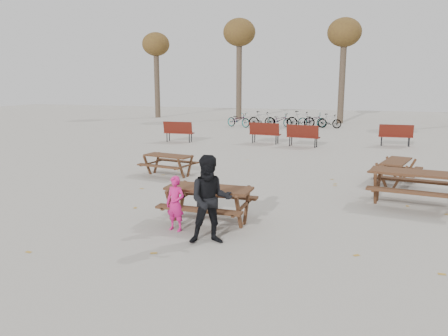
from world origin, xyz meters
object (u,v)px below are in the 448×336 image
(picnic_table_north, at_px, (169,165))
(main_picnic_table, at_px, (209,196))
(soda_bottle, at_px, (197,186))
(picnic_table_far, at_px, (396,172))
(adult, at_px, (210,200))
(picnic_table_east, at_px, (413,189))
(child, at_px, (175,204))
(food_tray, at_px, (204,187))

(picnic_table_north, bearing_deg, main_picnic_table, -45.41)
(soda_bottle, relative_size, picnic_table_far, 0.11)
(adult, bearing_deg, picnic_table_east, 23.16)
(main_picnic_table, xyz_separation_m, picnic_table_far, (3.94, 5.28, -0.25))
(main_picnic_table, distance_m, adult, 1.24)
(adult, distance_m, picnic_table_far, 7.31)
(child, bearing_deg, adult, -17.80)
(child, bearing_deg, main_picnic_table, 64.22)
(food_tray, xyz_separation_m, soda_bottle, (-0.09, -0.15, 0.05))
(soda_bottle, relative_size, picnic_table_east, 0.09)
(picnic_table_north, bearing_deg, picnic_table_east, -1.55)
(soda_bottle, bearing_deg, picnic_table_far, 53.24)
(food_tray, bearing_deg, picnic_table_east, 33.33)
(main_picnic_table, height_order, soda_bottle, soda_bottle)
(main_picnic_table, bearing_deg, child, -123.87)
(main_picnic_table, height_order, food_tray, food_tray)
(picnic_table_east, height_order, picnic_table_far, picnic_table_east)
(picnic_table_far, bearing_deg, adult, 165.65)
(picnic_table_east, bearing_deg, adult, -126.67)
(child, distance_m, adult, 1.05)
(soda_bottle, xyz_separation_m, picnic_table_east, (4.39, 2.97, -0.42))
(main_picnic_table, relative_size, soda_bottle, 10.59)
(food_tray, xyz_separation_m, adult, (0.53, -1.05, 0.04))
(adult, height_order, picnic_table_north, adult)
(main_picnic_table, bearing_deg, soda_bottle, -126.47)
(food_tray, bearing_deg, main_picnic_table, 47.52)
(soda_bottle, bearing_deg, adult, -55.41)
(main_picnic_table, xyz_separation_m, picnic_table_east, (4.22, 2.74, -0.16))
(food_tray, height_order, picnic_table_east, picnic_table_east)
(adult, distance_m, picnic_table_north, 6.21)
(main_picnic_table, distance_m, picnic_table_far, 6.59)
(main_picnic_table, bearing_deg, picnic_table_east, 33.02)
(adult, xyz_separation_m, picnic_table_east, (3.76, 3.87, -0.41))
(food_tray, relative_size, picnic_table_north, 0.12)
(main_picnic_table, distance_m, food_tray, 0.23)
(main_picnic_table, xyz_separation_m, food_tray, (-0.08, -0.08, 0.21))
(food_tray, distance_m, picnic_table_north, 5.05)
(adult, bearing_deg, child, 131.46)
(picnic_table_far, bearing_deg, picnic_table_north, 114.24)
(soda_bottle, xyz_separation_m, picnic_table_north, (-2.74, 4.29, -0.51))
(picnic_table_east, relative_size, picnic_table_north, 1.28)
(food_tray, bearing_deg, soda_bottle, -122.62)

